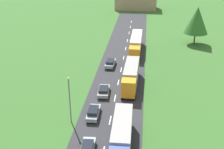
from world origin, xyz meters
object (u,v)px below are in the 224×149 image
at_px(car_fifth, 110,63).
at_px(truck_second, 131,75).
at_px(truck_third, 136,43).
at_px(tree_maple, 197,20).
at_px(lamppost_second, 70,97).
at_px(distant_building, 136,0).
at_px(car_third, 93,112).
at_px(truck_lead, 121,136).
at_px(car_second, 88,148).
at_px(car_fourth, 104,91).

bearing_deg(car_fifth, truck_second, -60.01).
relative_size(truck_third, tree_maple, 1.45).
relative_size(lamppost_second, distant_building, 0.47).
bearing_deg(car_third, truck_lead, -54.93).
xyz_separation_m(car_fifth, lamppost_second, (-3.42, -21.71, 3.38)).
height_order(car_second, tree_maple, tree_maple).
height_order(lamppost_second, distant_building, lamppost_second).
xyz_separation_m(truck_lead, tree_maple, (15.54, 44.98, 4.30)).
distance_m(truck_lead, tree_maple, 47.79).
bearing_deg(car_third, distant_building, 87.64).
bearing_deg(truck_second, car_fifth, 119.99).
relative_size(truck_third, car_second, 3.47).
height_order(car_fourth, tree_maple, tree_maple).
bearing_deg(truck_second, truck_third, 89.43).
bearing_deg(car_second, car_fifth, 90.99).
bearing_deg(car_fifth, distant_building, 87.05).
height_order(truck_lead, car_third, truck_lead).
bearing_deg(car_third, tree_maple, 61.51).
bearing_deg(car_third, lamppost_second, -152.49).
distance_m(car_fourth, tree_maple, 36.92).
height_order(truck_lead, car_fourth, truck_lead).
height_order(truck_third, car_second, truck_third).
height_order(truck_second, car_fourth, truck_second).
distance_m(car_third, car_fourth, 7.33).
bearing_deg(distant_building, truck_third, -87.56).
xyz_separation_m(truck_second, car_second, (-4.44, -19.96, -1.40)).
distance_m(truck_second, car_second, 20.50).
height_order(truck_lead, car_fifth, truck_lead).
distance_m(car_second, car_fourth, 15.78).
bearing_deg(tree_maple, truck_second, -120.25).
distance_m(truck_second, car_fifth, 9.97).
distance_m(truck_lead, distant_building, 86.20).
bearing_deg(car_fourth, truck_lead, -72.98).
distance_m(truck_second, truck_third, 18.63).
distance_m(car_fifth, tree_maple, 27.58).
relative_size(car_fifth, tree_maple, 0.48).
xyz_separation_m(truck_lead, distant_building, (-1.74, 86.17, 1.25)).
distance_m(car_second, tree_maple, 50.70).
distance_m(truck_second, lamppost_second, 15.71).
distance_m(truck_lead, lamppost_second, 10.08).
bearing_deg(truck_third, tree_maple, 26.99).
bearing_deg(car_third, truck_third, 79.93).
distance_m(car_second, car_third, 8.50).
relative_size(truck_third, distant_building, 0.88).
bearing_deg(truck_second, lamppost_second, -122.42).
bearing_deg(truck_second, truck_lead, -90.51).
height_order(truck_third, car_third, truck_third).
relative_size(truck_lead, car_second, 2.91).
distance_m(car_fifth, distant_building, 59.13).
relative_size(car_second, distant_building, 0.26).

